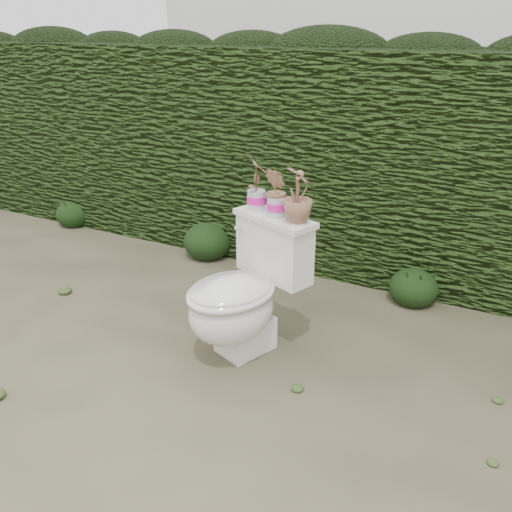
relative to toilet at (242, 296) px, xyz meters
The scene contains 10 objects.
ground 0.37m from the toilet, 165.16° to the left, with size 60.00×60.00×0.00m, color #6E674C.
hedge 1.69m from the toilet, 93.82° to the left, with size 8.00×1.00×1.60m, color #2E4B19.
house_wall 6.27m from the toilet, 85.34° to the left, with size 8.00×3.50×4.00m, color silver.
toilet is the anchor object (origin of this frame).
potted_plant_left 0.64m from the toilet, 101.49° to the left, with size 0.16×0.11×0.31m, color #387B26.
potted_plant_center 0.60m from the toilet, 66.07° to the left, with size 0.14×0.12×0.26m, color #387B26.
potted_plant_right 0.64m from the toilet, 33.04° to the left, with size 0.16×0.16×0.29m, color #387B26.
liriope_clump_0 2.71m from the toilet, 154.73° to the left, with size 0.33×0.33×0.26m, color #1B3211.
liriope_clump_1 1.45m from the toilet, 130.24° to the left, with size 0.39×0.39×0.31m, color #1B3211.
liriope_clump_2 1.31m from the toilet, 55.21° to the left, with size 0.33×0.33×0.26m, color #1B3211.
Camera 1 is at (1.41, -2.38, 1.76)m, focal length 38.00 mm.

